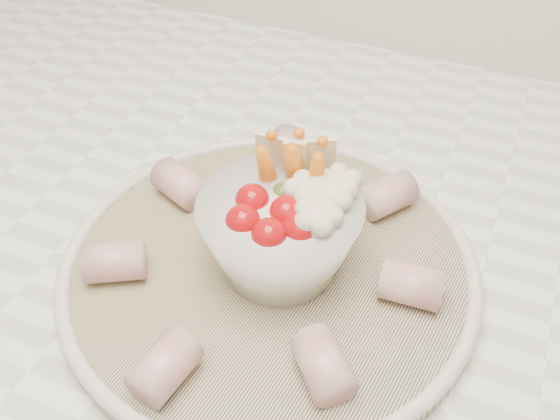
% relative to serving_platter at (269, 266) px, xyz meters
% --- Properties ---
extents(serving_platter, '(0.37, 0.37, 0.02)m').
position_rel_serving_platter_xyz_m(serving_platter, '(0.00, 0.00, 0.00)').
color(serving_platter, navy).
rests_on(serving_platter, kitchen_counter).
extents(veggie_bowl, '(0.13, 0.13, 0.10)m').
position_rel_serving_platter_xyz_m(veggie_bowl, '(0.01, 0.00, 0.04)').
color(veggie_bowl, silver).
rests_on(veggie_bowl, serving_platter).
extents(cured_meat_rolls, '(0.27, 0.30, 0.03)m').
position_rel_serving_platter_xyz_m(cured_meat_rolls, '(-0.00, 0.00, 0.02)').
color(cured_meat_rolls, '#B5525F').
rests_on(cured_meat_rolls, serving_platter).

